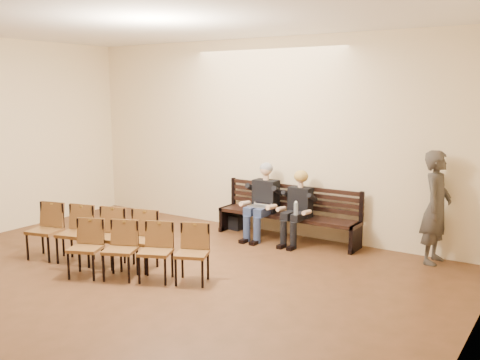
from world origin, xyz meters
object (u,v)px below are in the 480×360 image
object	(u,v)px
seated_man	(263,202)
water_bottle	(296,215)
laptop	(259,207)
chair_row_back	(138,251)
bag	(234,222)
passerby	(437,199)
seated_woman	(297,211)
bench	(287,227)
chair_row_front	(90,236)

from	to	relation	value
seated_man	water_bottle	bearing A→B (deg)	-20.54
laptop	chair_row_back	size ratio (longest dim) A/B	0.18
bag	water_bottle	bearing A→B (deg)	-18.46
passerby	seated_woman	bearing A→B (deg)	98.71
laptop	chair_row_back	xyz separation A→B (m)	(-0.36, -2.62, -0.18)
water_bottle	bag	world-z (taller)	water_bottle
seated_man	bench	bearing A→B (deg)	16.02
chair_row_front	chair_row_back	xyz separation A→B (m)	(1.08, -0.11, -0.03)
water_bottle	passerby	size ratio (longest dim) A/B	0.12
seated_man	chair_row_back	distance (m)	2.80
laptop	water_bottle	distance (m)	0.80
bench	chair_row_front	size ratio (longest dim) A/B	1.24
laptop	passerby	bearing A→B (deg)	7.50
bench	chair_row_back	bearing A→B (deg)	-104.78
water_bottle	chair_row_back	xyz separation A→B (m)	(-1.15, -2.47, -0.17)
passerby	water_bottle	bearing A→B (deg)	107.05
seated_woman	bench	bearing A→B (deg)	155.37
bench	seated_man	world-z (taller)	seated_man
water_bottle	bag	distance (m)	1.70
bench	passerby	bearing A→B (deg)	2.33
bag	chair_row_front	distance (m)	2.97
bench	seated_woman	xyz separation A→B (m)	(0.26, -0.12, 0.33)
seated_woman	passerby	xyz separation A→B (m)	(2.20, 0.22, 0.42)
chair_row_front	water_bottle	bearing A→B (deg)	32.48
chair_row_front	chair_row_back	size ratio (longest dim) A/B	1.08
bag	passerby	world-z (taller)	passerby
seated_woman	chair_row_back	size ratio (longest dim) A/B	0.57
seated_woman	chair_row_front	world-z (taller)	seated_woman
seated_man	passerby	world-z (taller)	passerby
seated_man	laptop	world-z (taller)	seated_man
laptop	passerby	xyz separation A→B (m)	(2.86, 0.37, 0.41)
bench	chair_row_front	world-z (taller)	chair_row_front
bench	laptop	world-z (taller)	laptop
chair_row_front	bench	bearing A→B (deg)	42.27
bag	passerby	size ratio (longest dim) A/B	0.18
seated_woman	water_bottle	xyz separation A→B (m)	(0.12, -0.30, 0.01)
bench	water_bottle	world-z (taller)	water_bottle
seated_man	water_bottle	distance (m)	0.86
bag	passerby	xyz separation A→B (m)	(3.63, 0.00, 0.85)
chair_row_front	chair_row_back	distance (m)	1.09
seated_woman	water_bottle	bearing A→B (deg)	-68.06
seated_man	laptop	bearing A→B (deg)	-83.85
water_bottle	seated_man	bearing A→B (deg)	159.46
bag	seated_man	bearing A→B (deg)	-16.21
water_bottle	seated_woman	bearing A→B (deg)	111.94
bench	passerby	size ratio (longest dim) A/B	1.32
seated_man	water_bottle	world-z (taller)	seated_man
bag	chair_row_back	bearing A→B (deg)	-82.16
bag	chair_row_front	xyz separation A→B (m)	(-0.67, -2.88, 0.30)
water_bottle	chair_row_front	size ratio (longest dim) A/B	0.11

